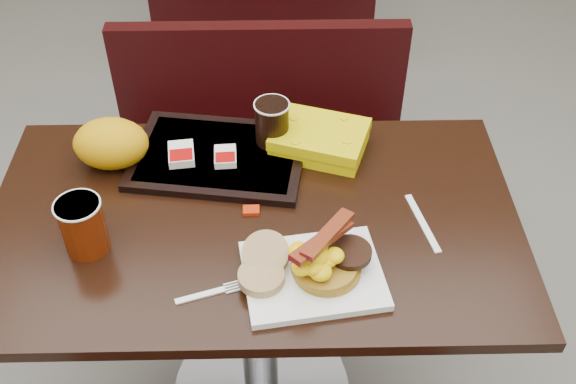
{
  "coord_description": "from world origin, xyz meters",
  "views": [
    {
      "loc": [
        0.06,
        -1.08,
        1.85
      ],
      "look_at": [
        0.08,
        0.01,
        0.82
      ],
      "focal_mm": 42.59,
      "sensor_mm": 36.0,
      "label": 1
    }
  ],
  "objects_px": {
    "platter": "(313,275)",
    "fork": "(200,296)",
    "coffee_cup_near": "(83,226)",
    "coffee_cup_far": "(272,123)",
    "paper_bag": "(111,144)",
    "clamshell": "(320,139)",
    "hashbrown_sleeve_right": "(225,156)",
    "pancake_stack": "(327,266)",
    "tray": "(219,156)",
    "table_near": "(258,317)",
    "knife": "(423,223)",
    "bench_near_n": "(261,151)",
    "hashbrown_sleeve_left": "(181,154)"
  },
  "relations": [
    {
      "from": "bench_near_n",
      "to": "hashbrown_sleeve_right",
      "type": "height_order",
      "value": "hashbrown_sleeve_right"
    },
    {
      "from": "table_near",
      "to": "paper_bag",
      "type": "bearing_deg",
      "value": 150.53
    },
    {
      "from": "fork",
      "to": "tray",
      "type": "bearing_deg",
      "value": 70.09
    },
    {
      "from": "pancake_stack",
      "to": "tray",
      "type": "distance_m",
      "value": 0.45
    },
    {
      "from": "pancake_stack",
      "to": "tray",
      "type": "relative_size",
      "value": 0.34
    },
    {
      "from": "bench_near_n",
      "to": "knife",
      "type": "relative_size",
      "value": 5.48
    },
    {
      "from": "fork",
      "to": "pancake_stack",
      "type": "bearing_deg",
      "value": -7.42
    },
    {
      "from": "table_near",
      "to": "coffee_cup_near",
      "type": "xyz_separation_m",
      "value": [
        -0.35,
        -0.08,
        0.44
      ]
    },
    {
      "from": "platter",
      "to": "hashbrown_sleeve_right",
      "type": "distance_m",
      "value": 0.41
    },
    {
      "from": "coffee_cup_far",
      "to": "hashbrown_sleeve_right",
      "type": "bearing_deg",
      "value": -148.71
    },
    {
      "from": "bench_near_n",
      "to": "fork",
      "type": "xyz_separation_m",
      "value": [
        -0.1,
        -0.92,
        0.39
      ]
    },
    {
      "from": "table_near",
      "to": "fork",
      "type": "xyz_separation_m",
      "value": [
        -0.1,
        -0.22,
        0.38
      ]
    },
    {
      "from": "coffee_cup_far",
      "to": "clamshell",
      "type": "xyz_separation_m",
      "value": [
        0.12,
        -0.01,
        -0.05
      ]
    },
    {
      "from": "pancake_stack",
      "to": "coffee_cup_far",
      "type": "xyz_separation_m",
      "value": [
        -0.11,
        0.42,
        0.04
      ]
    },
    {
      "from": "table_near",
      "to": "pancake_stack",
      "type": "height_order",
      "value": "pancake_stack"
    },
    {
      "from": "bench_near_n",
      "to": "hashbrown_sleeve_left",
      "type": "height_order",
      "value": "hashbrown_sleeve_left"
    },
    {
      "from": "bench_near_n",
      "to": "hashbrown_sleeve_left",
      "type": "xyz_separation_m",
      "value": [
        -0.18,
        -0.51,
        0.42
      ]
    },
    {
      "from": "platter",
      "to": "clamshell",
      "type": "relative_size",
      "value": 1.26
    },
    {
      "from": "coffee_cup_near",
      "to": "hashbrown_sleeve_right",
      "type": "xyz_separation_m",
      "value": [
        0.28,
        0.26,
        -0.04
      ]
    },
    {
      "from": "coffee_cup_near",
      "to": "knife",
      "type": "bearing_deg",
      "value": 4.35
    },
    {
      "from": "table_near",
      "to": "bench_near_n",
      "type": "xyz_separation_m",
      "value": [
        0.0,
        0.7,
        -0.02
      ]
    },
    {
      "from": "table_near",
      "to": "fork",
      "type": "height_order",
      "value": "fork"
    },
    {
      "from": "coffee_cup_near",
      "to": "knife",
      "type": "xyz_separation_m",
      "value": [
        0.73,
        0.06,
        -0.06
      ]
    },
    {
      "from": "hashbrown_sleeve_left",
      "to": "clamshell",
      "type": "distance_m",
      "value": 0.34
    },
    {
      "from": "bench_near_n",
      "to": "clamshell",
      "type": "xyz_separation_m",
      "value": [
        0.16,
        -0.46,
        0.42
      ]
    },
    {
      "from": "platter",
      "to": "coffee_cup_near",
      "type": "xyz_separation_m",
      "value": [
        -0.48,
        0.1,
        0.06
      ]
    },
    {
      "from": "bench_near_n",
      "to": "knife",
      "type": "bearing_deg",
      "value": -62.54
    },
    {
      "from": "platter",
      "to": "fork",
      "type": "bearing_deg",
      "value": -177.75
    },
    {
      "from": "platter",
      "to": "hashbrown_sleeve_right",
      "type": "height_order",
      "value": "hashbrown_sleeve_right"
    },
    {
      "from": "coffee_cup_near",
      "to": "fork",
      "type": "relative_size",
      "value": 0.9
    },
    {
      "from": "hashbrown_sleeve_left",
      "to": "knife",
      "type": "bearing_deg",
      "value": -28.52
    },
    {
      "from": "paper_bag",
      "to": "fork",
      "type": "bearing_deg",
      "value": -60.18
    },
    {
      "from": "coffee_cup_far",
      "to": "fork",
      "type": "bearing_deg",
      "value": -107.45
    },
    {
      "from": "coffee_cup_near",
      "to": "coffee_cup_far",
      "type": "bearing_deg",
      "value": 39.81
    },
    {
      "from": "fork",
      "to": "hashbrown_sleeve_left",
      "type": "relative_size",
      "value": 1.73
    },
    {
      "from": "bench_near_n",
      "to": "knife",
      "type": "distance_m",
      "value": 0.91
    },
    {
      "from": "coffee_cup_far",
      "to": "bench_near_n",
      "type": "bearing_deg",
      "value": 95.6
    },
    {
      "from": "knife",
      "to": "coffee_cup_far",
      "type": "height_order",
      "value": "coffee_cup_far"
    },
    {
      "from": "coffee_cup_near",
      "to": "coffee_cup_far",
      "type": "relative_size",
      "value": 1.14
    },
    {
      "from": "knife",
      "to": "hashbrown_sleeve_left",
      "type": "bearing_deg",
      "value": -123.67
    },
    {
      "from": "fork",
      "to": "paper_bag",
      "type": "distance_m",
      "value": 0.48
    },
    {
      "from": "platter",
      "to": "hashbrown_sleeve_left",
      "type": "bearing_deg",
      "value": 121.09
    },
    {
      "from": "platter",
      "to": "tray",
      "type": "bearing_deg",
      "value": 110.91
    },
    {
      "from": "coffee_cup_near",
      "to": "pancake_stack",
      "type": "bearing_deg",
      "value": -10.21
    },
    {
      "from": "pancake_stack",
      "to": "coffee_cup_far",
      "type": "relative_size",
      "value": 1.25
    },
    {
      "from": "platter",
      "to": "hashbrown_sleeve_left",
      "type": "distance_m",
      "value": 0.48
    },
    {
      "from": "knife",
      "to": "hashbrown_sleeve_left",
      "type": "relative_size",
      "value": 2.22
    },
    {
      "from": "fork",
      "to": "hashbrown_sleeve_right",
      "type": "height_order",
      "value": "hashbrown_sleeve_right"
    },
    {
      "from": "pancake_stack",
      "to": "hashbrown_sleeve_left",
      "type": "height_order",
      "value": "pancake_stack"
    },
    {
      "from": "hashbrown_sleeve_left",
      "to": "bench_near_n",
      "type": "bearing_deg",
      "value": 63.75
    }
  ]
}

